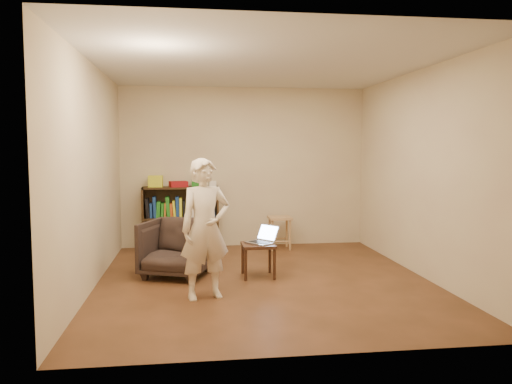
{
  "coord_description": "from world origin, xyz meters",
  "views": [
    {
      "loc": [
        -0.87,
        -5.92,
        1.61
      ],
      "look_at": [
        -0.05,
        0.35,
        1.06
      ],
      "focal_mm": 35.0,
      "sensor_mm": 36.0,
      "label": 1
    }
  ],
  "objects": [
    {
      "name": "wall_left",
      "position": [
        -2.0,
        0.0,
        1.3
      ],
      "size": [
        0.0,
        4.5,
        4.5
      ],
      "primitive_type": "plane",
      "rotation": [
        1.57,
        0.0,
        1.57
      ],
      "color": "beige",
      "rests_on": "floor"
    },
    {
      "name": "floor",
      "position": [
        0.0,
        0.0,
        0.0
      ],
      "size": [
        4.5,
        4.5,
        0.0
      ],
      "primitive_type": "plane",
      "color": "#3F2614",
      "rests_on": "ground"
    },
    {
      "name": "box_white",
      "position": [
        -0.53,
        2.1,
        1.04
      ],
      "size": [
        0.12,
        0.12,
        0.09
      ],
      "primitive_type": "cube",
      "rotation": [
        0.0,
        0.0,
        0.06
      ],
      "color": "white",
      "rests_on": "bookshelf"
    },
    {
      "name": "person",
      "position": [
        -0.73,
        -0.63,
        0.75
      ],
      "size": [
        0.63,
        0.5,
        1.51
      ],
      "primitive_type": "imported",
      "rotation": [
        0.0,
        0.0,
        0.29
      ],
      "color": "beige",
      "rests_on": "floor"
    },
    {
      "name": "wall_back",
      "position": [
        0.0,
        2.25,
        1.3
      ],
      "size": [
        4.0,
        0.0,
        4.0
      ],
      "primitive_type": "plane",
      "rotation": [
        1.57,
        0.0,
        0.0
      ],
      "color": "beige",
      "rests_on": "floor"
    },
    {
      "name": "red_cloth",
      "position": [
        -1.07,
        2.06,
        1.05
      ],
      "size": [
        0.31,
        0.26,
        0.09
      ],
      "primitive_type": "cube",
      "rotation": [
        0.0,
        0.0,
        0.25
      ],
      "color": "maroon",
      "rests_on": "bookshelf"
    },
    {
      "name": "stool",
      "position": [
        0.53,
        1.87,
        0.42
      ],
      "size": [
        0.36,
        0.36,
        0.52
      ],
      "color": "#A3734F",
      "rests_on": "floor"
    },
    {
      "name": "side_table",
      "position": [
        -0.05,
        0.19,
        0.35
      ],
      "size": [
        0.41,
        0.41,
        0.42
      ],
      "color": "#311F10",
      "rests_on": "floor"
    },
    {
      "name": "laptop",
      "position": [
        0.02,
        0.24,
        0.47
      ],
      "size": [
        0.46,
        0.46,
        0.22
      ],
      "rotation": [
        0.0,
        0.0,
        -0.9
      ],
      "color": "#A9AAAE",
      "rests_on": "side_table"
    },
    {
      "name": "ceiling",
      "position": [
        0.0,
        0.0,
        2.6
      ],
      "size": [
        4.5,
        4.5,
        0.0
      ],
      "primitive_type": "plane",
      "color": "silver",
      "rests_on": "wall_back"
    },
    {
      "name": "armchair",
      "position": [
        -1.06,
        0.35,
        0.36
      ],
      "size": [
        1.0,
        1.01,
        0.72
      ],
      "primitive_type": "imported",
      "rotation": [
        0.0,
        0.0,
        -0.36
      ],
      "color": "black",
      "rests_on": "floor"
    },
    {
      "name": "bookshelf",
      "position": [
        -1.04,
        2.09,
        0.44
      ],
      "size": [
        1.2,
        0.3,
        1.0
      ],
      "color": "black",
      "rests_on": "floor"
    },
    {
      "name": "wall_right",
      "position": [
        2.0,
        0.0,
        1.3
      ],
      "size": [
        0.0,
        4.5,
        4.5
      ],
      "primitive_type": "plane",
      "rotation": [
        1.57,
        0.0,
        -1.57
      ],
      "color": "beige",
      "rests_on": "floor"
    },
    {
      "name": "box_green",
      "position": [
        -0.78,
        2.09,
        1.07
      ],
      "size": [
        0.16,
        0.16,
        0.14
      ],
      "primitive_type": "cube",
      "rotation": [
        0.0,
        0.0,
        -0.22
      ],
      "color": "#217920",
      "rests_on": "bookshelf"
    },
    {
      "name": "box_yellow",
      "position": [
        -1.43,
        2.09,
        1.09
      ],
      "size": [
        0.23,
        0.17,
        0.18
      ],
      "primitive_type": "cube",
      "rotation": [
        0.0,
        0.0,
        -0.03
      ],
      "color": "yellow",
      "rests_on": "bookshelf"
    }
  ]
}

